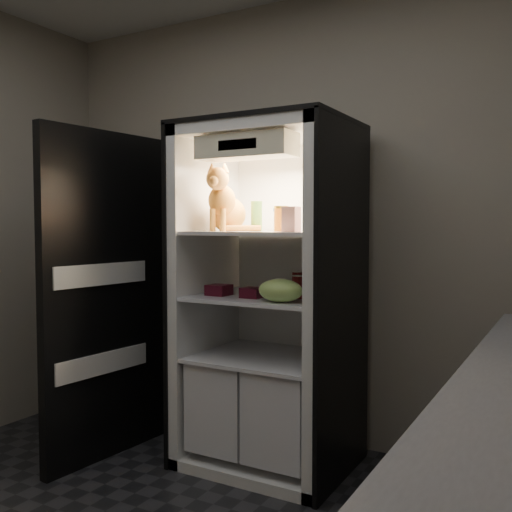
{
  "coord_description": "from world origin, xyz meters",
  "views": [
    {
      "loc": [
        1.48,
        -1.39,
        1.32
      ],
      "look_at": [
        -0.06,
        1.32,
        1.15
      ],
      "focal_mm": 40.0,
      "sensor_mm": 36.0,
      "label": 1
    }
  ],
  "objects_px": {
    "tabby_cat": "(225,206)",
    "grape_bag": "(281,290)",
    "mayo_tub": "(281,220)",
    "berry_box_right": "(253,293)",
    "cream_carton": "(291,219)",
    "parmesan_shaker": "(257,216)",
    "soda_can_b": "(313,288)",
    "condiment_jar": "(281,286)",
    "salsa_jar": "(281,219)",
    "soda_can_a": "(298,283)",
    "refrigerator": "(271,321)",
    "berry_box_left": "(219,290)",
    "soda_can_c": "(298,287)",
    "pepper_jar": "(320,210)"
  },
  "relations": [
    {
      "from": "refrigerator",
      "to": "mayo_tub",
      "type": "distance_m",
      "value": 0.56
    },
    {
      "from": "berry_box_right",
      "to": "cream_carton",
      "type": "bearing_deg",
      "value": -13.78
    },
    {
      "from": "mayo_tub",
      "to": "salsa_jar",
      "type": "relative_size",
      "value": 0.94
    },
    {
      "from": "cream_carton",
      "to": "berry_box_right",
      "type": "bearing_deg",
      "value": 166.22
    },
    {
      "from": "cream_carton",
      "to": "berry_box_left",
      "type": "relative_size",
      "value": 1.08
    },
    {
      "from": "soda_can_a",
      "to": "berry_box_right",
      "type": "relative_size",
      "value": 1.22
    },
    {
      "from": "tabby_cat",
      "to": "salsa_jar",
      "type": "distance_m",
      "value": 0.33
    },
    {
      "from": "condiment_jar",
      "to": "berry_box_right",
      "type": "bearing_deg",
      "value": -107.67
    },
    {
      "from": "mayo_tub",
      "to": "refrigerator",
      "type": "bearing_deg",
      "value": -149.24
    },
    {
      "from": "soda_can_a",
      "to": "condiment_jar",
      "type": "bearing_deg",
      "value": -160.38
    },
    {
      "from": "pepper_jar",
      "to": "cream_carton",
      "type": "distance_m",
      "value": 0.3
    },
    {
      "from": "soda_can_b",
      "to": "condiment_jar",
      "type": "bearing_deg",
      "value": 159.04
    },
    {
      "from": "soda_can_a",
      "to": "grape_bag",
      "type": "height_order",
      "value": "soda_can_a"
    },
    {
      "from": "tabby_cat",
      "to": "parmesan_shaker",
      "type": "distance_m",
      "value": 0.18
    },
    {
      "from": "soda_can_a",
      "to": "parmesan_shaker",
      "type": "bearing_deg",
      "value": -151.5
    },
    {
      "from": "refrigerator",
      "to": "tabby_cat",
      "type": "height_order",
      "value": "refrigerator"
    },
    {
      "from": "salsa_jar",
      "to": "soda_can_b",
      "type": "xyz_separation_m",
      "value": [
        0.18,
        0.01,
        -0.36
      ]
    },
    {
      "from": "soda_can_c",
      "to": "grape_bag",
      "type": "bearing_deg",
      "value": -95.28
    },
    {
      "from": "parmesan_shaker",
      "to": "soda_can_a",
      "type": "distance_m",
      "value": 0.43
    },
    {
      "from": "salsa_jar",
      "to": "tabby_cat",
      "type": "bearing_deg",
      "value": -170.97
    },
    {
      "from": "tabby_cat",
      "to": "berry_box_right",
      "type": "xyz_separation_m",
      "value": [
        0.2,
        -0.05,
        -0.46
      ]
    },
    {
      "from": "salsa_jar",
      "to": "cream_carton",
      "type": "distance_m",
      "value": 0.21
    },
    {
      "from": "parmesan_shaker",
      "to": "pepper_jar",
      "type": "distance_m",
      "value": 0.35
    },
    {
      "from": "pepper_jar",
      "to": "soda_can_c",
      "type": "distance_m",
      "value": 0.43
    },
    {
      "from": "grape_bag",
      "to": "cream_carton",
      "type": "bearing_deg",
      "value": 23.52
    },
    {
      "from": "parmesan_shaker",
      "to": "tabby_cat",
      "type": "bearing_deg",
      "value": -154.08
    },
    {
      "from": "parmesan_shaker",
      "to": "salsa_jar",
      "type": "bearing_deg",
      "value": -8.69
    },
    {
      "from": "condiment_jar",
      "to": "grape_bag",
      "type": "bearing_deg",
      "value": -63.07
    },
    {
      "from": "pepper_jar",
      "to": "soda_can_b",
      "type": "relative_size",
      "value": 1.96
    },
    {
      "from": "salsa_jar",
      "to": "soda_can_a",
      "type": "height_order",
      "value": "salsa_jar"
    },
    {
      "from": "refrigerator",
      "to": "soda_can_b",
      "type": "distance_m",
      "value": 0.35
    },
    {
      "from": "mayo_tub",
      "to": "soda_can_a",
      "type": "height_order",
      "value": "mayo_tub"
    },
    {
      "from": "cream_carton",
      "to": "soda_can_a",
      "type": "xyz_separation_m",
      "value": [
        -0.1,
        0.3,
        -0.35
      ]
    },
    {
      "from": "condiment_jar",
      "to": "berry_box_left",
      "type": "relative_size",
      "value": 0.76
    },
    {
      "from": "salsa_jar",
      "to": "condiment_jar",
      "type": "bearing_deg",
      "value": 117.63
    },
    {
      "from": "mayo_tub",
      "to": "berry_box_left",
      "type": "bearing_deg",
      "value": -143.62
    },
    {
      "from": "tabby_cat",
      "to": "grape_bag",
      "type": "bearing_deg",
      "value": -29.11
    },
    {
      "from": "mayo_tub",
      "to": "soda_can_c",
      "type": "height_order",
      "value": "mayo_tub"
    },
    {
      "from": "berry_box_left",
      "to": "berry_box_right",
      "type": "bearing_deg",
      "value": 0.14
    },
    {
      "from": "salsa_jar",
      "to": "soda_can_c",
      "type": "relative_size",
      "value": 1.11
    },
    {
      "from": "parmesan_shaker",
      "to": "berry_box_right",
      "type": "xyz_separation_m",
      "value": [
        0.05,
        -0.12,
        -0.41
      ]
    },
    {
      "from": "tabby_cat",
      "to": "mayo_tub",
      "type": "distance_m",
      "value": 0.32
    },
    {
      "from": "cream_carton",
      "to": "soda_can_b",
      "type": "distance_m",
      "value": 0.4
    },
    {
      "from": "tabby_cat",
      "to": "condiment_jar",
      "type": "relative_size",
      "value": 4.26
    },
    {
      "from": "pepper_jar",
      "to": "berry_box_right",
      "type": "relative_size",
      "value": 2.1
    },
    {
      "from": "refrigerator",
      "to": "condiment_jar",
      "type": "bearing_deg",
      "value": 28.56
    },
    {
      "from": "berry_box_right",
      "to": "tabby_cat",
      "type": "bearing_deg",
      "value": 166.59
    },
    {
      "from": "soda_can_b",
      "to": "berry_box_right",
      "type": "distance_m",
      "value": 0.32
    },
    {
      "from": "tabby_cat",
      "to": "soda_can_b",
      "type": "height_order",
      "value": "tabby_cat"
    },
    {
      "from": "mayo_tub",
      "to": "soda_can_c",
      "type": "distance_m",
      "value": 0.4
    }
  ]
}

